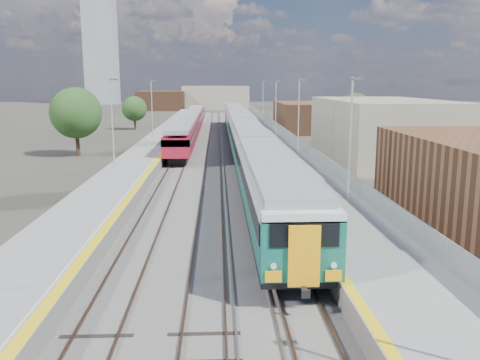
{
  "coord_description": "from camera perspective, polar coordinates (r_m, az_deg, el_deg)",
  "views": [
    {
      "loc": [
        -1.5,
        -8.55,
        8.2
      ],
      "look_at": [
        -0.12,
        22.48,
        2.2
      ],
      "focal_mm": 38.0,
      "sensor_mm": 36.0,
      "label": 1
    }
  ],
  "objects": [
    {
      "name": "ground",
      "position": [
        59.14,
        -1.07,
        2.96
      ],
      "size": [
        320.0,
        320.0,
        0.0
      ],
      "primitive_type": "plane",
      "color": "#47443A",
      "rests_on": "ground"
    },
    {
      "name": "platform_left",
      "position": [
        61.98,
        -9.54,
        3.66
      ],
      "size": [
        4.3,
        155.0,
        8.52
      ],
      "color": "slate",
      "rests_on": "ground"
    },
    {
      "name": "tree_c",
      "position": [
        90.83,
        -11.78,
        7.85
      ],
      "size": [
        4.31,
        4.31,
        5.84
      ],
      "color": "#382619",
      "rests_on": "ground"
    },
    {
      "name": "ballast_bed",
      "position": [
        61.6,
        -3.22,
        3.29
      ],
      "size": [
        10.5,
        155.0,
        0.06
      ],
      "primitive_type": "cube",
      "color": "#565451",
      "rests_on": "ground"
    },
    {
      "name": "red_train",
      "position": [
        76.61,
        -5.56,
        6.3
      ],
      "size": [
        2.78,
        56.37,
        3.51
      ],
      "color": "black",
      "rests_on": "ground"
    },
    {
      "name": "tree_d",
      "position": [
        84.33,
        12.77,
        7.89
      ],
      "size": [
        4.83,
        4.83,
        6.55
      ],
      "color": "#382619",
      "rests_on": "ground"
    },
    {
      "name": "green_train",
      "position": [
        60.16,
        0.33,
        5.39
      ],
      "size": [
        3.09,
        85.8,
        3.4
      ],
      "color": "black",
      "rests_on": "ground"
    },
    {
      "name": "buildings",
      "position": [
        148.1,
        -9.18,
        11.77
      ],
      "size": [
        72.0,
        185.5,
        40.0
      ],
      "color": "brown",
      "rests_on": "ground"
    },
    {
      "name": "platform_right",
      "position": [
        61.89,
        3.77,
        3.8
      ],
      "size": [
        4.7,
        155.0,
        8.52
      ],
      "color": "slate",
      "rests_on": "ground"
    },
    {
      "name": "tree_b",
      "position": [
        59.57,
        -17.96,
        7.17
      ],
      "size": [
        5.66,
        5.66,
        7.68
      ],
      "color": "#382619",
      "rests_on": "ground"
    },
    {
      "name": "tracks",
      "position": [
        63.24,
        -2.67,
        3.57
      ],
      "size": [
        8.96,
        160.0,
        0.17
      ],
      "color": "#4C3323",
      "rests_on": "ground"
    }
  ]
}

